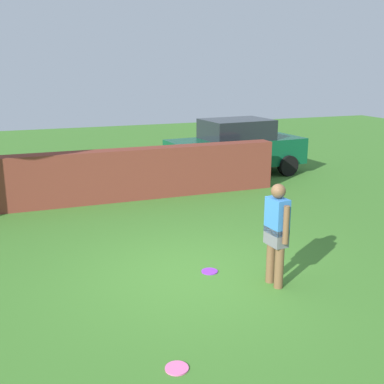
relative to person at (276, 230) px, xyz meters
The scene contains 6 objects.
ground_plane 1.59m from the person, 145.28° to the left, with size 40.00×40.00×0.00m, color #3D7528.
brick_wall 6.19m from the person, 114.64° to the left, with size 11.16×0.50×1.29m, color brown.
person is the anchor object (origin of this frame).
car 7.76m from the person, 68.72° to the left, with size 4.33×2.19×1.72m.
frisbee_purple 1.41m from the person, 133.97° to the left, with size 0.27×0.27×0.02m, color purple.
frisbee_pink 2.74m from the person, 144.81° to the right, with size 0.27×0.27×0.02m, color pink.
Camera 1 is at (-2.52, -6.67, 3.31)m, focal length 44.58 mm.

